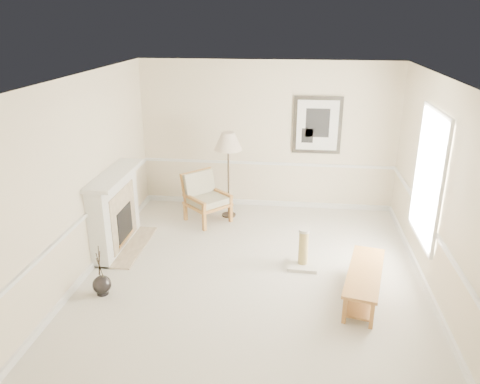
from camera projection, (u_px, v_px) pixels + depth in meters
The scene contains 8 objects.
ground at pixel (254, 273), 7.09m from camera, with size 5.50×5.50×0.00m, color silver.
room at pixel (265, 153), 6.48m from camera, with size 5.04×5.54×2.92m.
fireplace at pixel (116, 211), 7.68m from camera, with size 0.64×1.64×1.31m.
floor_vase at pixel (102, 285), 6.51m from camera, with size 0.26×0.26×0.76m.
armchair at pixel (204, 195), 8.80m from camera, with size 1.01×1.01×0.92m.
floor_lamp at pixel (228, 144), 8.61m from camera, with size 0.55×0.55×1.66m.
bench at pixel (364, 280), 6.38m from camera, with size 0.75×1.52×0.42m.
scratching_post at pixel (303, 255), 7.21m from camera, with size 0.46×0.46×0.63m.
Camera 1 is at (0.54, -6.18, 3.65)m, focal length 35.00 mm.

